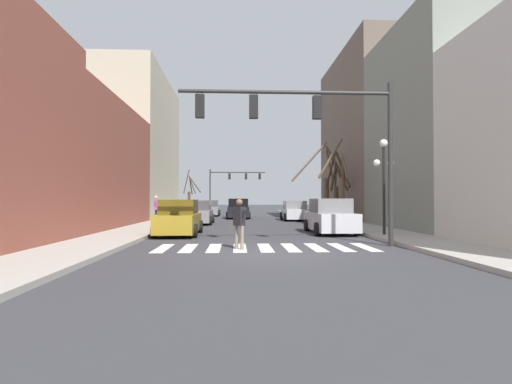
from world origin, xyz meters
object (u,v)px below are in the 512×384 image
(car_parked_right_far, at_px, (179,219))
(pedestrian_waiting_at_curb, at_px, (327,208))
(car_parked_right_near, at_px, (295,211))
(car_parked_left_far, at_px, (198,213))
(car_at_intersection, at_px, (330,217))
(traffic_signal_far, at_px, (231,180))
(street_tree_right_mid, at_px, (341,186))
(pedestrian_on_right_sidewalk, at_px, (239,220))
(car_parked_left_mid, at_px, (238,209))
(street_tree_right_far, at_px, (337,188))
(traffic_signal_near, at_px, (310,123))
(street_lamp_right_corner, at_px, (384,167))
(car_parked_left_near, at_px, (210,209))
(pedestrian_crossing_street, at_px, (156,207))
(street_tree_left_far, at_px, (327,185))
(street_tree_left_mid, at_px, (190,196))

(car_parked_right_far, xyz_separation_m, pedestrian_waiting_at_curb, (9.22, 8.85, 0.33))
(car_parked_right_near, bearing_deg, car_parked_right_far, 150.38)
(car_parked_left_far, height_order, car_at_intersection, car_at_intersection)
(traffic_signal_far, relative_size, car_parked_right_near, 1.80)
(car_parked_right_far, distance_m, street_tree_right_mid, 11.92)
(pedestrian_on_right_sidewalk, bearing_deg, car_parked_right_near, -53.52)
(car_parked_left_mid, bearing_deg, street_tree_right_far, 43.13)
(traffic_signal_near, relative_size, street_lamp_right_corner, 1.84)
(street_lamp_right_corner, distance_m, street_tree_right_far, 11.05)
(car_parked_left_near, bearing_deg, car_parked_left_mid, -152.32)
(pedestrian_crossing_street, height_order, pedestrian_waiting_at_curb, pedestrian_crossing_street)
(pedestrian_waiting_at_curb, relative_size, street_tree_left_far, 0.27)
(car_parked_left_mid, xyz_separation_m, car_parked_right_near, (4.60, -3.69, -0.08))
(car_parked_left_near, bearing_deg, pedestrian_waiting_at_curb, -145.88)
(car_parked_left_near, relative_size, pedestrian_waiting_at_curb, 2.65)
(car_parked_left_near, bearing_deg, car_parked_left_far, -179.79)
(traffic_signal_far, height_order, car_parked_left_far, traffic_signal_far)
(traffic_signal_near, distance_m, car_parked_right_near, 18.57)
(car_parked_left_far, distance_m, street_tree_right_mid, 9.94)
(car_parked_left_far, xyz_separation_m, car_parked_right_near, (7.46, 4.50, -0.02))
(car_parked_left_far, bearing_deg, street_lamp_right_corner, -138.25)
(traffic_signal_far, height_order, street_tree_right_mid, traffic_signal_far)
(car_parked_right_far, height_order, street_tree_left_mid, street_tree_left_mid)
(car_parked_left_far, bearing_deg, traffic_signal_far, -4.20)
(street_tree_left_mid, bearing_deg, traffic_signal_far, 75.16)
(pedestrian_crossing_street, relative_size, street_tree_left_far, 0.30)
(car_parked_right_far, distance_m, pedestrian_waiting_at_curb, 12.79)
(street_lamp_right_corner, xyz_separation_m, car_parked_right_near, (-1.84, 14.92, -2.42))
(traffic_signal_far, distance_m, pedestrian_on_right_sidewalk, 41.48)
(car_parked_left_near, distance_m, pedestrian_waiting_at_curb, 16.42)
(car_parked_left_near, height_order, car_parked_right_near, car_parked_left_near)
(car_parked_right_near, bearing_deg, pedestrian_waiting_at_curb, -158.71)
(car_parked_right_near, height_order, street_tree_right_mid, street_tree_right_mid)
(pedestrian_on_right_sidewalk, xyz_separation_m, street_tree_left_mid, (-4.77, 26.36, 1.08))
(traffic_signal_near, relative_size, car_parked_left_mid, 1.71)
(street_tree_left_mid, bearing_deg, pedestrian_on_right_sidewalk, -79.74)
(car_parked_right_far, xyz_separation_m, car_parked_right_near, (7.52, 13.22, -0.04))
(car_at_intersection, xyz_separation_m, car_parked_right_near, (0.02, 12.49, -0.06))
(car_parked_left_far, distance_m, car_parked_right_near, 8.71)
(street_lamp_right_corner, relative_size, car_parked_left_near, 0.98)
(traffic_signal_near, xyz_separation_m, street_lamp_right_corner, (3.91, 3.15, -1.35))
(traffic_signal_near, bearing_deg, traffic_signal_far, 94.80)
(street_lamp_right_corner, height_order, street_tree_left_far, street_tree_left_far)
(traffic_signal_near, xyz_separation_m, pedestrian_crossing_street, (-8.21, 13.19, -3.29))
(car_parked_left_far, bearing_deg, pedestrian_waiting_at_curb, -89.22)
(car_at_intersection, xyz_separation_m, pedestrian_waiting_at_curb, (1.73, 8.12, 0.31))
(traffic_signal_far, xyz_separation_m, street_lamp_right_corner, (7.32, -37.48, -1.22))
(traffic_signal_near, distance_m, street_tree_right_far, 15.02)
(car_parked_left_near, relative_size, pedestrian_crossing_street, 2.40)
(car_parked_left_far, relative_size, car_parked_right_far, 0.99)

